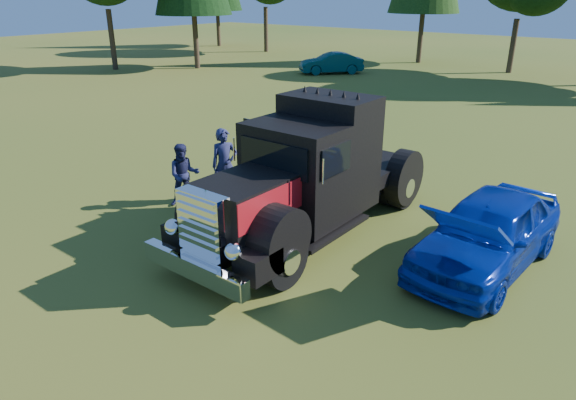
{
  "coord_description": "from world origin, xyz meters",
  "views": [
    {
      "loc": [
        6.14,
        -7.24,
        5.14
      ],
      "look_at": [
        0.21,
        0.27,
        1.21
      ],
      "focal_mm": 32.0,
      "sensor_mm": 36.0,
      "label": 1
    }
  ],
  "objects_px": {
    "spectator_near": "(225,165)",
    "spectator_far": "(184,175)",
    "distant_teal_car": "(331,63)",
    "hotrod_coupe": "(488,232)",
    "diamond_t_truck": "(305,180)"
  },
  "relations": [
    {
      "from": "spectator_near",
      "to": "spectator_far",
      "type": "relative_size",
      "value": 1.18
    },
    {
      "from": "spectator_far",
      "to": "distant_teal_car",
      "type": "bearing_deg",
      "value": 62.04
    },
    {
      "from": "hotrod_coupe",
      "to": "spectator_far",
      "type": "distance_m",
      "value": 7.28
    },
    {
      "from": "diamond_t_truck",
      "to": "spectator_far",
      "type": "distance_m",
      "value": 3.47
    },
    {
      "from": "diamond_t_truck",
      "to": "hotrod_coupe",
      "type": "relative_size",
      "value": 1.59
    },
    {
      "from": "diamond_t_truck",
      "to": "spectator_near",
      "type": "bearing_deg",
      "value": 173.48
    },
    {
      "from": "distant_teal_car",
      "to": "spectator_far",
      "type": "bearing_deg",
      "value": -23.54
    },
    {
      "from": "hotrod_coupe",
      "to": "spectator_far",
      "type": "relative_size",
      "value": 2.79
    },
    {
      "from": "hotrod_coupe",
      "to": "spectator_near",
      "type": "distance_m",
      "value": 6.6
    },
    {
      "from": "hotrod_coupe",
      "to": "spectator_near",
      "type": "bearing_deg",
      "value": -174.46
    },
    {
      "from": "spectator_far",
      "to": "distant_teal_car",
      "type": "distance_m",
      "value": 23.07
    },
    {
      "from": "spectator_near",
      "to": "diamond_t_truck",
      "type": "bearing_deg",
      "value": -65.83
    },
    {
      "from": "hotrod_coupe",
      "to": "spectator_far",
      "type": "xyz_separation_m",
      "value": [
        -7.12,
        -1.53,
        0.05
      ]
    },
    {
      "from": "distant_teal_car",
      "to": "hotrod_coupe",
      "type": "bearing_deg",
      "value": -7.43
    },
    {
      "from": "diamond_t_truck",
      "to": "distant_teal_car",
      "type": "bearing_deg",
      "value": 122.46
    }
  ]
}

